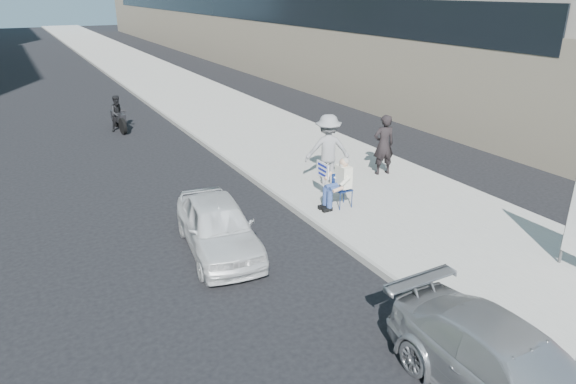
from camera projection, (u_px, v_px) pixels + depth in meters
ground at (304, 281)px, 10.07m from camera, size 160.00×160.00×0.00m
near_sidewalk at (184, 92)px, 28.14m from camera, size 5.00×120.00×0.15m
seated_protester at (338, 180)px, 12.84m from camera, size 0.83×1.11×1.31m
jogger at (328, 149)px, 14.38m from camera, size 1.47×1.18×1.98m
pedestrian_woman at (384, 145)px, 15.12m from camera, size 0.73×0.55×1.80m
parked_sedan at (512, 373)px, 6.84m from camera, size 1.63×3.91×1.13m
white_sedan_near at (218, 226)px, 11.04m from camera, size 1.82×3.60×1.18m
motorcycle at (118, 115)px, 20.47m from camera, size 0.75×2.05×1.42m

